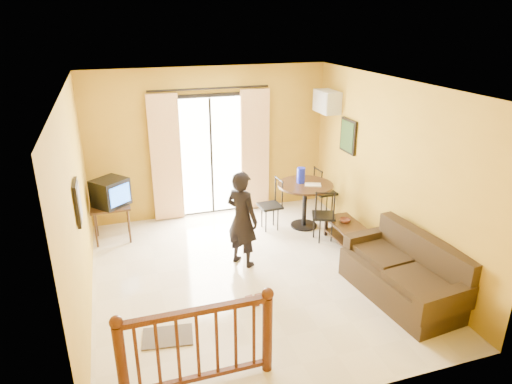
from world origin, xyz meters
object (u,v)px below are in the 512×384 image
object	(u,v)px
television	(110,192)
coffee_table	(346,230)
dining_table	(305,193)
standing_person	(242,219)
sofa	(406,275)

from	to	relation	value
television	coffee_table	xyz separation A→B (m)	(3.72, -1.36, -0.63)
coffee_table	dining_table	bearing A→B (deg)	115.62
television	dining_table	distance (m)	3.37
television	standing_person	world-z (taller)	standing_person
dining_table	sofa	size ratio (longest dim) A/B	0.51
television	dining_table	bearing A→B (deg)	-48.63
sofa	television	bearing A→B (deg)	134.96
coffee_table	standing_person	bearing A→B (deg)	-176.71
television	sofa	world-z (taller)	television
coffee_table	standing_person	size ratio (longest dim) A/B	0.55
television	dining_table	size ratio (longest dim) A/B	0.69
television	sofa	bearing A→B (deg)	-78.64
television	standing_person	distance (m)	2.37
television	coffee_table	distance (m)	4.01
dining_table	sofa	xyz separation A→B (m)	(0.41, -2.49, -0.33)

